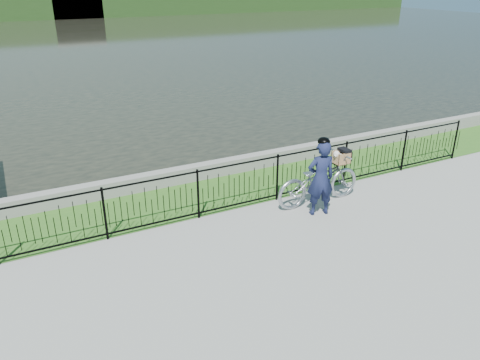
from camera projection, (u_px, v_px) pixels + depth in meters
ground at (275, 240)px, 9.44m from camera, size 120.00×120.00×0.00m
grass_strip at (221, 192)px, 11.56m from camera, size 60.00×2.00×0.01m
water at (55, 45)px, 36.33m from camera, size 120.00×120.00×0.00m
quay_wall at (205, 171)px, 12.29m from camera, size 60.00×0.30×0.40m
fence at (239, 185)px, 10.51m from camera, size 14.00×0.06×1.15m
far_treeline at (24, 6)px, 57.74m from camera, size 120.00×6.00×3.00m
far_building_right at (76, 5)px, 58.99m from camera, size 6.00×3.00×3.20m
bicycle_rig at (319, 180)px, 10.80m from camera, size 2.19×0.76×1.25m
cyclist at (321, 177)px, 10.17m from camera, size 0.70×0.54×1.78m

